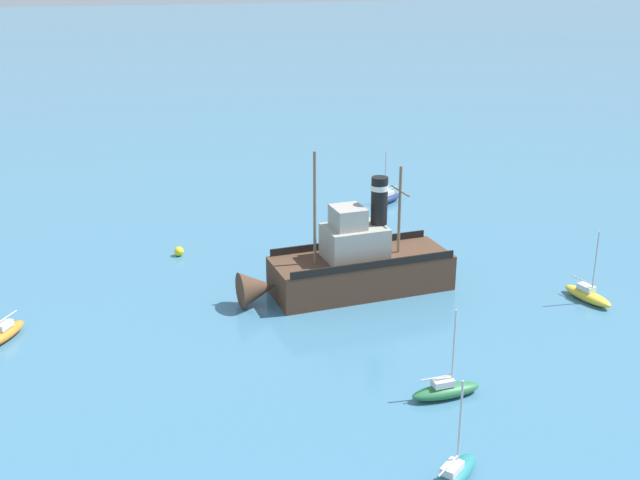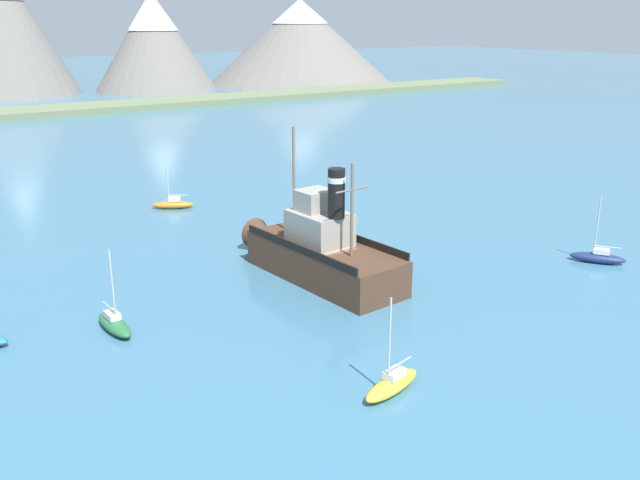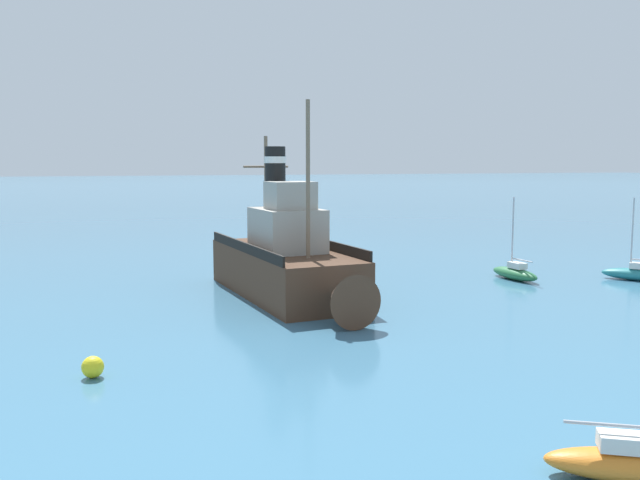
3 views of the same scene
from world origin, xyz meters
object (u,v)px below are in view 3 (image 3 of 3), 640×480
at_px(old_tugboat, 288,262).
at_px(sailboat_green, 515,273).
at_px(sailboat_yellow, 305,250).
at_px(mooring_buoy, 93,367).
at_px(sailboat_orange, 633,463).
at_px(sailboat_teal, 636,273).

distance_m(old_tugboat, sailboat_green, 14.32).
relative_size(sailboat_yellow, mooring_buoy, 6.81).
xyz_separation_m(sailboat_green, mooring_buoy, (23.90, 11.36, -0.07)).
xyz_separation_m(old_tugboat, mooring_buoy, (9.67, 10.69, -1.47)).
relative_size(sailboat_orange, sailboat_yellow, 1.00).
bearing_deg(sailboat_teal, sailboat_green, -20.52).
relative_size(sailboat_yellow, sailboat_green, 1.00).
xyz_separation_m(sailboat_orange, sailboat_teal, (-19.29, -20.23, 0.00)).
height_order(sailboat_green, mooring_buoy, sailboat_green).
bearing_deg(sailboat_teal, old_tugboat, -4.99).
xyz_separation_m(old_tugboat, sailboat_teal, (-20.90, 1.83, -1.40)).
xyz_separation_m(sailboat_teal, sailboat_green, (6.67, -2.50, 0.00)).
height_order(sailboat_yellow, mooring_buoy, sailboat_yellow).
bearing_deg(mooring_buoy, old_tugboat, -132.14).
relative_size(old_tugboat, mooring_buoy, 20.37).
xyz_separation_m(sailboat_teal, mooring_buoy, (30.57, 8.86, -0.07)).
distance_m(sailboat_orange, sailboat_teal, 27.95).
bearing_deg(sailboat_green, sailboat_teal, 159.48).
bearing_deg(mooring_buoy, sailboat_orange, 134.79).
bearing_deg(mooring_buoy, sailboat_teal, -163.83).
height_order(old_tugboat, sailboat_teal, old_tugboat).
bearing_deg(sailboat_orange, sailboat_green, -119.05).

